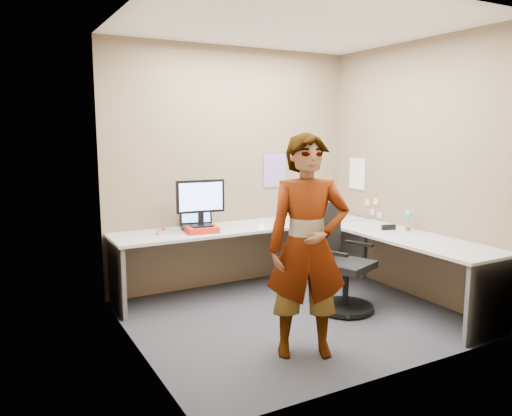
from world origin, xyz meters
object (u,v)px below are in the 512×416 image
desk (309,244)px  person (308,247)px  office_chair (340,268)px  monitor (201,199)px

desk → person: size_ratio=1.69×
desk → office_chair: 0.46m
monitor → person: size_ratio=0.29×
desk → person: person is taller
office_chair → person: person is taller
person → monitor: bearing=123.3°
desk → office_chair: size_ratio=2.83×
office_chair → desk: bearing=79.5°
person → office_chair: bearing=62.3°
monitor → desk: bearing=-20.3°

